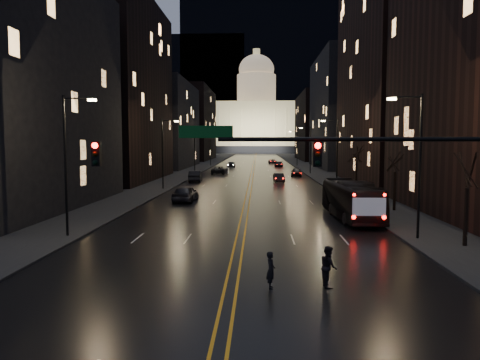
# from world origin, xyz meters

# --- Properties ---
(ground) EXTENTS (900.00, 900.00, 0.00)m
(ground) POSITION_xyz_m (0.00, 0.00, 0.00)
(ground) COLOR black
(ground) RESTS_ON ground
(road) EXTENTS (20.00, 320.00, 0.02)m
(road) POSITION_xyz_m (0.00, 130.00, 0.01)
(road) COLOR black
(road) RESTS_ON ground
(sidewalk_left) EXTENTS (8.00, 320.00, 0.16)m
(sidewalk_left) POSITION_xyz_m (-14.00, 130.00, 0.08)
(sidewalk_left) COLOR black
(sidewalk_left) RESTS_ON ground
(sidewalk_right) EXTENTS (8.00, 320.00, 0.16)m
(sidewalk_right) POSITION_xyz_m (14.00, 130.00, 0.08)
(sidewalk_right) COLOR black
(sidewalk_right) RESTS_ON ground
(center_line) EXTENTS (0.62, 320.00, 0.01)m
(center_line) POSITION_xyz_m (0.00, 130.00, 0.03)
(center_line) COLOR orange
(center_line) RESTS_ON road
(building_left_near) EXTENTS (12.00, 28.00, 22.00)m
(building_left_near) POSITION_xyz_m (-21.00, 22.00, 11.00)
(building_left_near) COLOR black
(building_left_near) RESTS_ON ground
(building_left_mid) EXTENTS (12.00, 30.00, 28.00)m
(building_left_mid) POSITION_xyz_m (-21.00, 54.00, 14.00)
(building_left_mid) COLOR black
(building_left_mid) RESTS_ON ground
(building_left_far) EXTENTS (12.00, 34.00, 20.00)m
(building_left_far) POSITION_xyz_m (-21.00, 92.00, 10.00)
(building_left_far) COLOR black
(building_left_far) RESTS_ON ground
(building_left_dist) EXTENTS (12.00, 40.00, 24.00)m
(building_left_dist) POSITION_xyz_m (-21.00, 140.00, 12.00)
(building_left_dist) COLOR black
(building_left_dist) RESTS_ON ground
(building_right_tall) EXTENTS (12.00, 30.00, 38.00)m
(building_right_tall) POSITION_xyz_m (21.00, 50.00, 19.00)
(building_right_tall) COLOR black
(building_right_tall) RESTS_ON ground
(building_right_mid) EXTENTS (12.00, 34.00, 26.00)m
(building_right_mid) POSITION_xyz_m (21.00, 92.00, 13.00)
(building_right_mid) COLOR black
(building_right_mid) RESTS_ON ground
(building_right_dist) EXTENTS (12.00, 40.00, 22.00)m
(building_right_dist) POSITION_xyz_m (21.00, 140.00, 11.00)
(building_right_dist) COLOR black
(building_right_dist) RESTS_ON ground
(mountain_ridge) EXTENTS (520.00, 60.00, 130.00)m
(mountain_ridge) POSITION_xyz_m (40.00, 380.00, 65.00)
(mountain_ridge) COLOR black
(mountain_ridge) RESTS_ON ground
(capitol) EXTENTS (90.00, 50.00, 58.50)m
(capitol) POSITION_xyz_m (0.00, 250.00, 17.15)
(capitol) COLOR black
(capitol) RESTS_ON ground
(traffic_signal) EXTENTS (17.29, 0.45, 7.00)m
(traffic_signal) POSITION_xyz_m (5.91, -0.00, 5.10)
(traffic_signal) COLOR black
(traffic_signal) RESTS_ON ground
(streetlamp_right_near) EXTENTS (2.13, 0.25, 9.00)m
(streetlamp_right_near) POSITION_xyz_m (10.81, 10.00, 5.08)
(streetlamp_right_near) COLOR black
(streetlamp_right_near) RESTS_ON ground
(streetlamp_left_near) EXTENTS (2.13, 0.25, 9.00)m
(streetlamp_left_near) POSITION_xyz_m (-10.81, 10.00, 5.08)
(streetlamp_left_near) COLOR black
(streetlamp_left_near) RESTS_ON ground
(streetlamp_right_mid) EXTENTS (2.13, 0.25, 9.00)m
(streetlamp_right_mid) POSITION_xyz_m (10.81, 40.00, 5.08)
(streetlamp_right_mid) COLOR black
(streetlamp_right_mid) RESTS_ON ground
(streetlamp_left_mid) EXTENTS (2.13, 0.25, 9.00)m
(streetlamp_left_mid) POSITION_xyz_m (-10.81, 40.00, 5.08)
(streetlamp_left_mid) COLOR black
(streetlamp_left_mid) RESTS_ON ground
(streetlamp_right_far) EXTENTS (2.13, 0.25, 9.00)m
(streetlamp_right_far) POSITION_xyz_m (10.81, 70.00, 5.08)
(streetlamp_right_far) COLOR black
(streetlamp_right_far) RESTS_ON ground
(streetlamp_left_far) EXTENTS (2.13, 0.25, 9.00)m
(streetlamp_left_far) POSITION_xyz_m (-10.81, 70.00, 5.08)
(streetlamp_left_far) COLOR black
(streetlamp_left_far) RESTS_ON ground
(streetlamp_right_dist) EXTENTS (2.13, 0.25, 9.00)m
(streetlamp_right_dist) POSITION_xyz_m (10.81, 100.00, 5.08)
(streetlamp_right_dist) COLOR black
(streetlamp_right_dist) RESTS_ON ground
(streetlamp_left_dist) EXTENTS (2.13, 0.25, 9.00)m
(streetlamp_left_dist) POSITION_xyz_m (-10.81, 100.00, 5.08)
(streetlamp_left_dist) COLOR black
(streetlamp_left_dist) RESTS_ON ground
(tree_right_near) EXTENTS (2.40, 2.40, 6.65)m
(tree_right_near) POSITION_xyz_m (13.00, 8.00, 4.53)
(tree_right_near) COLOR black
(tree_right_near) RESTS_ON ground
(tree_right_mid) EXTENTS (2.40, 2.40, 6.65)m
(tree_right_mid) POSITION_xyz_m (13.00, 22.00, 4.53)
(tree_right_mid) COLOR black
(tree_right_mid) RESTS_ON ground
(tree_right_far) EXTENTS (2.40, 2.40, 6.65)m
(tree_right_far) POSITION_xyz_m (13.00, 38.00, 4.53)
(tree_right_far) COLOR black
(tree_right_far) RESTS_ON ground
(bus) EXTENTS (3.11, 10.99, 3.03)m
(bus) POSITION_xyz_m (8.50, 18.15, 1.51)
(bus) COLOR black
(bus) RESTS_ON ground
(oncoming_car_a) EXTENTS (2.37, 5.11, 1.69)m
(oncoming_car_a) POSITION_xyz_m (-6.28, 28.22, 0.85)
(oncoming_car_a) COLOR black
(oncoming_car_a) RESTS_ON ground
(oncoming_car_b) EXTENTS (2.14, 5.26, 1.70)m
(oncoming_car_b) POSITION_xyz_m (-8.50, 52.08, 0.85)
(oncoming_car_b) COLOR black
(oncoming_car_b) RESTS_ON ground
(oncoming_car_c) EXTENTS (3.09, 5.75, 1.54)m
(oncoming_car_c) POSITION_xyz_m (-6.14, 69.43, 0.77)
(oncoming_car_c) COLOR black
(oncoming_car_c) RESTS_ON ground
(oncoming_car_d) EXTENTS (2.42, 4.85, 1.35)m
(oncoming_car_d) POSITION_xyz_m (-5.41, 93.20, 0.68)
(oncoming_car_d) COLOR black
(oncoming_car_d) RESTS_ON ground
(receding_car_a) EXTENTS (1.69, 4.18, 1.35)m
(receding_car_a) POSITION_xyz_m (4.27, 51.90, 0.67)
(receding_car_a) COLOR black
(receding_car_a) RESTS_ON ground
(receding_car_b) EXTENTS (2.26, 4.76, 1.57)m
(receding_car_b) POSITION_xyz_m (7.85, 63.43, 0.79)
(receding_car_b) COLOR black
(receding_car_b) RESTS_ON ground
(receding_car_c) EXTENTS (2.45, 4.82, 1.34)m
(receding_car_c) POSITION_xyz_m (6.21, 95.45, 0.67)
(receding_car_c) COLOR black
(receding_car_c) RESTS_ON ground
(receding_car_d) EXTENTS (2.31, 4.71, 1.29)m
(receding_car_d) POSITION_xyz_m (5.14, 112.29, 0.64)
(receding_car_d) COLOR black
(receding_car_d) RESTS_ON ground
(pedestrian_a) EXTENTS (0.39, 0.58, 1.57)m
(pedestrian_a) POSITION_xyz_m (1.66, 0.14, 0.78)
(pedestrian_a) COLOR black
(pedestrian_a) RESTS_ON ground
(pedestrian_b) EXTENTS (0.54, 0.89, 1.75)m
(pedestrian_b) POSITION_xyz_m (4.10, 0.47, 0.88)
(pedestrian_b) COLOR black
(pedestrian_b) RESTS_ON ground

